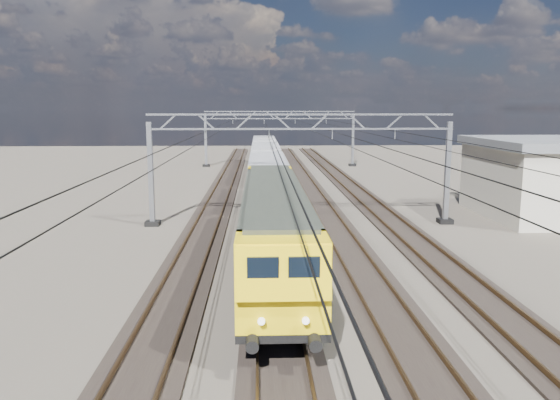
{
  "coord_description": "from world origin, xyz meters",
  "views": [
    {
      "loc": [
        -2.63,
        -30.54,
        7.42
      ],
      "look_at": [
        -1.49,
        -0.7,
        2.4
      ],
      "focal_mm": 35.0,
      "sensor_mm": 36.0,
      "label": 1
    }
  ],
  "objects_px": {
    "catenary_gantry_mid": "(301,164)",
    "hopper_wagon_third": "(264,149)",
    "locomotive": "(274,222)",
    "hopper_wagon_lead": "(268,176)",
    "hopper_wagon_mid": "(265,160)",
    "catenary_gantry_far": "(280,136)"
  },
  "relations": [
    {
      "from": "catenary_gantry_far",
      "to": "hopper_wagon_lead",
      "type": "bearing_deg",
      "value": -93.99
    },
    {
      "from": "catenary_gantry_far",
      "to": "hopper_wagon_third",
      "type": "relative_size",
      "value": 1.53
    },
    {
      "from": "catenary_gantry_mid",
      "to": "hopper_wagon_third",
      "type": "xyz_separation_m",
      "value": [
        -2.0,
        35.73,
        -1.67
      ]
    },
    {
      "from": "catenary_gantry_far",
      "to": "hopper_wagon_third",
      "type": "distance_m",
      "value": 2.62
    },
    {
      "from": "locomotive",
      "to": "hopper_wagon_mid",
      "type": "relative_size",
      "value": 1.62
    },
    {
      "from": "catenary_gantry_far",
      "to": "hopper_wagon_mid",
      "type": "distance_m",
      "value": 14.71
    },
    {
      "from": "catenary_gantry_mid",
      "to": "hopper_wagon_third",
      "type": "height_order",
      "value": "catenary_gantry_mid"
    },
    {
      "from": "catenary_gantry_mid",
      "to": "hopper_wagon_lead",
      "type": "height_order",
      "value": "catenary_gantry_mid"
    },
    {
      "from": "hopper_wagon_mid",
      "to": "catenary_gantry_far",
      "type": "bearing_deg",
      "value": 82.13
    },
    {
      "from": "locomotive",
      "to": "hopper_wagon_third",
      "type": "height_order",
      "value": "locomotive"
    },
    {
      "from": "hopper_wagon_lead",
      "to": "hopper_wagon_third",
      "type": "height_order",
      "value": "same"
    },
    {
      "from": "locomotive",
      "to": "hopper_wagon_third",
      "type": "relative_size",
      "value": 1.62
    },
    {
      "from": "locomotive",
      "to": "hopper_wagon_mid",
      "type": "height_order",
      "value": "locomotive"
    },
    {
      "from": "hopper_wagon_mid",
      "to": "locomotive",
      "type": "bearing_deg",
      "value": -90.0
    },
    {
      "from": "hopper_wagon_lead",
      "to": "hopper_wagon_mid",
      "type": "distance_m",
      "value": 14.2
    },
    {
      "from": "locomotive",
      "to": "hopper_wagon_lead",
      "type": "xyz_separation_m",
      "value": [
        -0.0,
        17.7,
        -0.09
      ]
    },
    {
      "from": "locomotive",
      "to": "hopper_wagon_lead",
      "type": "relative_size",
      "value": 1.62
    },
    {
      "from": "catenary_gantry_mid",
      "to": "hopper_wagon_mid",
      "type": "relative_size",
      "value": 1.53
    },
    {
      "from": "catenary_gantry_far",
      "to": "locomotive",
      "type": "distance_m",
      "value": 46.44
    },
    {
      "from": "hopper_wagon_lead",
      "to": "hopper_wagon_mid",
      "type": "xyz_separation_m",
      "value": [
        0.0,
        14.2,
        0.0
      ]
    },
    {
      "from": "hopper_wagon_lead",
      "to": "hopper_wagon_mid",
      "type": "height_order",
      "value": "same"
    },
    {
      "from": "locomotive",
      "to": "catenary_gantry_mid",
      "type": "bearing_deg",
      "value": 79.08
    }
  ]
}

